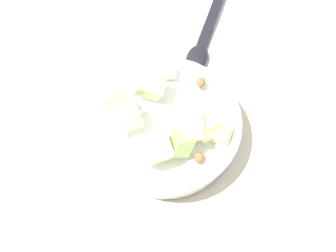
% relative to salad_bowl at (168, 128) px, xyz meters
% --- Properties ---
extents(ground_plane, '(2.40, 2.40, 0.00)m').
position_rel_salad_bowl_xyz_m(ground_plane, '(0.00, 0.01, -0.04)').
color(ground_plane, silver).
extents(placemat, '(0.44, 0.31, 0.01)m').
position_rel_salad_bowl_xyz_m(placemat, '(0.00, 0.01, -0.04)').
color(placemat, '#BCB299').
rests_on(placemat, ground_plane).
extents(salad_bowl, '(0.23, 0.23, 0.11)m').
position_rel_salad_bowl_xyz_m(salad_bowl, '(0.00, 0.00, 0.00)').
color(salad_bowl, white).
rests_on(salad_bowl, placemat).
extents(serving_spoon, '(0.24, 0.10, 0.01)m').
position_rel_salad_bowl_xyz_m(serving_spoon, '(0.20, 0.07, -0.03)').
color(serving_spoon, black).
rests_on(serving_spoon, placemat).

